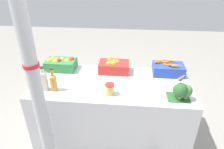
# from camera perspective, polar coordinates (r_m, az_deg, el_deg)

# --- Properties ---
(ground_plane) EXTENTS (10.00, 10.00, 0.00)m
(ground_plane) POSITION_cam_1_polar(r_m,az_deg,el_deg) (2.78, 0.00, -16.70)
(ground_plane) COLOR gray
(market_table) EXTENTS (1.78, 0.82, 0.81)m
(market_table) POSITION_cam_1_polar(r_m,az_deg,el_deg) (2.50, 0.00, -10.18)
(market_table) COLOR silver
(market_table) RESTS_ON ground_plane
(support_pole) EXTENTS (0.13, 0.13, 2.36)m
(support_pole) POSITION_cam_1_polar(r_m,az_deg,el_deg) (1.72, -21.41, -0.97)
(support_pole) COLOR #B7BABF
(support_pole) RESTS_ON ground_plane
(apple_crate) EXTENTS (0.37, 0.24, 0.16)m
(apple_crate) POSITION_cam_1_polar(r_m,az_deg,el_deg) (2.61, -14.38, 3.05)
(apple_crate) COLOR #2D8442
(apple_crate) RESTS_ON market_table
(orange_crate) EXTENTS (0.37, 0.24, 0.16)m
(orange_crate) POSITION_cam_1_polar(r_m,az_deg,el_deg) (2.47, 0.54, 2.45)
(orange_crate) COLOR red
(orange_crate) RESTS_ON market_table
(carrot_crate) EXTENTS (0.37, 0.24, 0.16)m
(carrot_crate) POSITION_cam_1_polar(r_m,az_deg,el_deg) (2.51, 15.76, 1.55)
(carrot_crate) COLOR #2847B7
(carrot_crate) RESTS_ON market_table
(broccoli_pile) EXTENTS (0.23, 0.19, 0.19)m
(broccoli_pile) POSITION_cam_1_polar(r_m,az_deg,el_deg) (2.06, 19.27, -4.42)
(broccoli_pile) COLOR #2D602D
(broccoli_pile) RESTS_ON market_table
(juice_bottle_ruby) EXTENTS (0.06, 0.06, 0.27)m
(juice_bottle_ruby) POSITION_cam_1_polar(r_m,az_deg,el_deg) (2.25, -21.68, -1.30)
(juice_bottle_ruby) COLOR #B2333D
(juice_bottle_ruby) RESTS_ON market_table
(juice_bottle_cloudy) EXTENTS (0.08, 0.08, 0.27)m
(juice_bottle_cloudy) POSITION_cam_1_polar(r_m,az_deg,el_deg) (2.20, -18.89, -1.52)
(juice_bottle_cloudy) COLOR beige
(juice_bottle_cloudy) RESTS_ON market_table
(juice_bottle_amber) EXTENTS (0.07, 0.07, 0.26)m
(juice_bottle_amber) POSITION_cam_1_polar(r_m,az_deg,el_deg) (2.17, -16.41, -1.94)
(juice_bottle_amber) COLOR gold
(juice_bottle_amber) RESTS_ON market_table
(pickle_jar) EXTENTS (0.10, 0.10, 0.12)m
(pickle_jar) POSITION_cam_1_polar(r_m,az_deg,el_deg) (2.04, -0.73, -4.20)
(pickle_jar) COLOR #DBBC56
(pickle_jar) RESTS_ON market_table
(sparrow_bird) EXTENTS (0.09, 0.12, 0.05)m
(sparrow_bird) POSITION_cam_1_polar(r_m,az_deg,el_deg) (2.02, 19.01, -1.17)
(sparrow_bird) COLOR #4C3D2D
(sparrow_bird) RESTS_ON broccoli_pile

